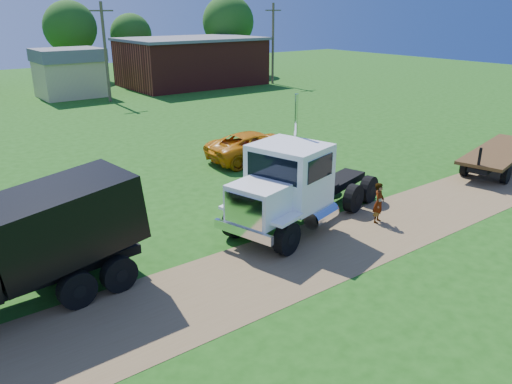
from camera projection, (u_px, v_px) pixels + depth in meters
ground at (319, 251)px, 18.30m from camera, size 140.00×140.00×0.00m
dirt_track at (319, 251)px, 18.30m from camera, size 120.00×4.20×0.01m
white_semi_tractor at (291, 187)px, 19.62m from camera, size 8.80×4.81×5.20m
black_dump_truck at (10, 248)px, 14.13m from camera, size 8.53×3.34×3.64m
orange_pickup at (257, 146)px, 29.05m from camera, size 6.18×3.13×1.68m
flatbed_trailer at (500, 154)px, 27.44m from camera, size 8.03×3.94×1.98m
spectator_a at (379, 203)px, 20.51m from camera, size 0.73×0.62×1.71m
spectator_b at (263, 185)px, 22.59m from camera, size 0.91×0.74×1.74m
brick_building at (192, 61)px, 57.52m from camera, size 15.40×10.40×5.30m
tan_shed at (70, 72)px, 49.69m from camera, size 6.20×5.40×4.70m
utility_poles at (105, 51)px, 46.28m from camera, size 42.20×0.28×9.00m
tree_row at (27, 28)px, 55.14m from camera, size 53.80×12.66×10.99m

